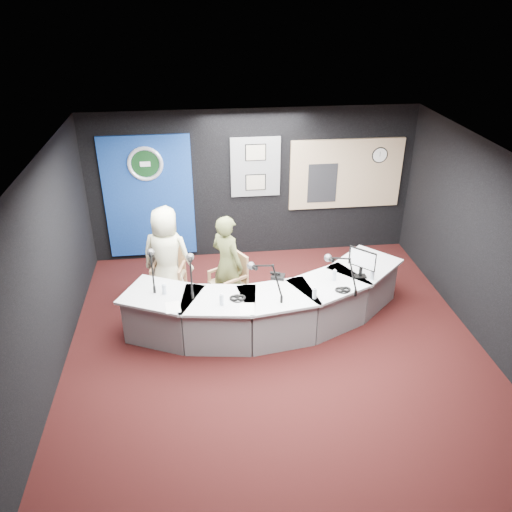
{
  "coord_description": "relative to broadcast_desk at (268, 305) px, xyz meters",
  "views": [
    {
      "loc": [
        -1.0,
        -5.9,
        4.74
      ],
      "look_at": [
        -0.2,
        0.8,
        1.1
      ],
      "focal_mm": 36.0,
      "sensor_mm": 36.0,
      "label": 1
    }
  ],
  "objects": [
    {
      "name": "boom_mic_c",
      "position": [
        -0.07,
        -0.26,
        0.68
      ],
      "size": [
        0.5,
        0.61,
        0.6
      ],
      "primitive_type": null,
      "color": "black",
      "rests_on": "broadcast_desk"
    },
    {
      "name": "wall_clock",
      "position": [
        2.4,
        2.39,
        1.52
      ],
      "size": [
        0.28,
        0.01,
        0.28
      ],
      "primitive_type": "cylinder",
      "rotation": [
        1.57,
        0.0,
        0.0
      ],
      "color": "white",
      "rests_on": "booth_window_frame"
    },
    {
      "name": "boom_mic_b",
      "position": [
        -1.12,
        0.04,
        0.68
      ],
      "size": [
        0.16,
        0.74,
        0.6
      ],
      "primitive_type": null,
      "color": "black",
      "rests_on": "broadcast_desk"
    },
    {
      "name": "armchair_left",
      "position": [
        -1.52,
        0.93,
        0.12
      ],
      "size": [
        0.66,
        0.66,
        0.99
      ],
      "primitive_type": null,
      "rotation": [
        0.0,
        0.0,
        -0.21
      ],
      "color": "#A07049",
      "rests_on": "ground"
    },
    {
      "name": "headphones_far",
      "position": [
        -0.49,
        -0.35,
        0.39
      ],
      "size": [
        0.23,
        0.23,
        0.04
      ],
      "primitive_type": "torus",
      "color": "black",
      "rests_on": "broadcast_desk"
    },
    {
      "name": "headphones_near",
      "position": [
        1.06,
        -0.31,
        0.39
      ],
      "size": [
        0.21,
        0.21,
        0.03
      ],
      "primitive_type": "torus",
      "color": "black",
      "rests_on": "broadcast_desk"
    },
    {
      "name": "ceiling",
      "position": [
        0.05,
        -0.55,
        2.42
      ],
      "size": [
        6.0,
        6.0,
        0.02
      ],
      "primitive_type": "cube",
      "color": "silver",
      "rests_on": "ground"
    },
    {
      "name": "water_bottles",
      "position": [
        0.03,
        -0.23,
        0.46
      ],
      "size": [
        3.16,
        0.53,
        0.18
      ],
      "primitive_type": null,
      "color": "silver",
      "rests_on": "broadcast_desk"
    },
    {
      "name": "boom_mic_a",
      "position": [
        -1.69,
        0.27,
        0.68
      ],
      "size": [
        0.18,
        0.74,
        0.6
      ],
      "primitive_type": null,
      "color": "black",
      "rests_on": "broadcast_desk"
    },
    {
      "name": "framed_photo_upper",
      "position": [
        0.1,
        2.39,
        1.65
      ],
      "size": [
        0.34,
        0.02,
        0.27
      ],
      "primitive_type": "cube",
      "color": "gray",
      "rests_on": "pinboard"
    },
    {
      "name": "seal_center",
      "position": [
        -1.85,
        2.38,
        1.52
      ],
      "size": [
        0.48,
        0.01,
        0.48
      ],
      "primitive_type": "cylinder",
      "rotation": [
        1.57,
        0.0,
        0.0
      ],
      "color": "black",
      "rests_on": "backdrop_panel"
    },
    {
      "name": "wall_back",
      "position": [
        0.05,
        2.45,
        1.02
      ],
      "size": [
        6.0,
        0.02,
        2.8
      ],
      "primitive_type": "cube",
      "color": "black",
      "rests_on": "ground"
    },
    {
      "name": "broadcast_desk",
      "position": [
        0.0,
        0.0,
        0.0
      ],
      "size": [
        4.5,
        1.9,
        0.75
      ],
      "primitive_type": null,
      "color": "#B7B9BC",
      "rests_on": "ground"
    },
    {
      "name": "booth_glow",
      "position": [
        1.8,
        2.41,
        1.18
      ],
      "size": [
        2.0,
        0.02,
        1.2
      ],
      "primitive_type": "cube",
      "color": "#D2B785",
      "rests_on": "booth_window_frame"
    },
    {
      "name": "notepad",
      "position": [
        -0.38,
        -0.62,
        0.38
      ],
      "size": [
        0.24,
        0.32,
        0.0
      ],
      "primitive_type": "cube",
      "rotation": [
        0.0,
        0.0,
        -0.11
      ],
      "color": "white",
      "rests_on": "broadcast_desk"
    },
    {
      "name": "wall_front",
      "position": [
        0.05,
        -3.55,
        1.02
      ],
      "size": [
        6.0,
        0.02,
        2.8
      ],
      "primitive_type": "cube",
      "color": "black",
      "rests_on": "ground"
    },
    {
      "name": "agency_seal",
      "position": [
        -1.85,
        2.38,
        1.52
      ],
      "size": [
        0.63,
        0.07,
        0.63
      ],
      "primitive_type": "torus",
      "rotation": [
        1.57,
        0.0,
        0.0
      ],
      "color": "silver",
      "rests_on": "backdrop_panel"
    },
    {
      "name": "booth_window_frame",
      "position": [
        1.8,
        2.42,
        1.18
      ],
      "size": [
        2.12,
        0.06,
        1.32
      ],
      "primitive_type": "cube",
      "color": "tan",
      "rests_on": "wall_back"
    },
    {
      "name": "pinboard",
      "position": [
        0.1,
        2.42,
        1.38
      ],
      "size": [
        0.9,
        0.04,
        1.1
      ],
      "primitive_type": "cube",
      "color": "slate",
      "rests_on": "wall_back"
    },
    {
      "name": "wall_right",
      "position": [
        3.05,
        -0.55,
        1.02
      ],
      "size": [
        0.02,
        6.0,
        2.8
      ],
      "primitive_type": "cube",
      "color": "black",
      "rests_on": "ground"
    },
    {
      "name": "ground",
      "position": [
        0.05,
        -0.55,
        -0.38
      ],
      "size": [
        6.0,
        6.0,
        0.0
      ],
      "primitive_type": "plane",
      "color": "black",
      "rests_on": "ground"
    },
    {
      "name": "person_woman",
      "position": [
        -0.57,
        0.57,
        0.44
      ],
      "size": [
        0.69,
        0.7,
        1.63
      ],
      "primitive_type": "imported",
      "rotation": [
        0.0,
        0.0,
        2.3
      ],
      "color": "brown",
      "rests_on": "ground"
    },
    {
      "name": "wall_left",
      "position": [
        -2.95,
        -0.55,
        1.02
      ],
      "size": [
        0.02,
        6.0,
        2.8
      ],
      "primitive_type": "cube",
      "color": "black",
      "rests_on": "ground"
    },
    {
      "name": "person_man",
      "position": [
        -1.52,
        0.93,
        0.46
      ],
      "size": [
        0.92,
        0.71,
        1.66
      ],
      "primitive_type": "imported",
      "rotation": [
        0.0,
        0.0,
        2.89
      ],
      "color": "beige",
      "rests_on": "ground"
    },
    {
      "name": "framed_photo_lower",
      "position": [
        0.1,
        2.39,
        1.09
      ],
      "size": [
        0.34,
        0.02,
        0.27
      ],
      "primitive_type": "cube",
      "color": "gray",
      "rests_on": "pinboard"
    },
    {
      "name": "desk_phone",
      "position": [
        0.18,
        0.16,
        0.4
      ],
      "size": [
        0.24,
        0.21,
        0.05
      ],
      "primitive_type": "cube",
      "rotation": [
        0.0,
        0.0,
        -0.32
      ],
      "color": "black",
      "rests_on": "broadcast_desk"
    },
    {
      "name": "paper_stack",
      "position": [
        -1.39,
        -0.45,
        0.38
      ],
      "size": [
        0.23,
        0.31,
        0.0
      ],
      "primitive_type": "cube",
      "rotation": [
        0.0,
        0.0,
        0.11
      ],
      "color": "white",
      "rests_on": "broadcast_desk"
    },
    {
      "name": "boom_mic_d",
      "position": [
        1.05,
        -0.19,
        0.68
      ],
      "size": [
        0.41,
        0.67,
        0.6
      ],
      "primitive_type": null,
      "color": "black",
      "rests_on": "broadcast_desk"
    },
    {
      "name": "armchair_right",
      "position": [
        -0.57,
        0.57,
        0.07
      ],
      "size": [
        0.68,
        0.68,
        0.88
      ],
      "primitive_type": null,
      "rotation": [
        0.0,
        0.0,
        -1.04
      ],
      "color": "#A07049",
      "rests_on": "ground"
    },
    {
      "name": "computer_monitor",
      "position": [
        1.42,
        0.04,
        0.7
      ],
      "size": [
        0.31,
        0.31,
        0.29
      ],
      "primitive_type": "cube",
      "rotation": [
        0.0,
        0.0,
        -0.79
      ],
      "color": "black",
      "rests_on": "broadcast_desk"
    },
    {
      "name": "equipment_rack",
      "position": [
        1.35,
        2.39,
        1.03
      ],
      "size": [
        0.55,
        0.02,
        0.75
      ],
      "primitive_type": "cube",
      "color": "black",
      "rests_on": "booth_window_frame"
    },
    {
      "name": "draped_jacket",
      "position": [
        -1.59,
        1.18,
        0.24
      ],
      "size": [
        0.51,
        0.2,
        0.7
      ],
      "primitive_type": "cube",
      "rotation": [
        0.0,
        0.0,
        -0.21
      ],
      "color": "#6B645A",
      "rests_on": "armchair_left"
    },
    {
      "name": "backdrop_panel",
      "position": [
        -1.85,
        2.42,
        0.88
      ],
      "size": [
        1.6,
        0.05,
        2.3
      ],
      "primitive_type": "cube",
      "color": "navy",
      "rests_on": "wall_back"
    }
  ]
}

